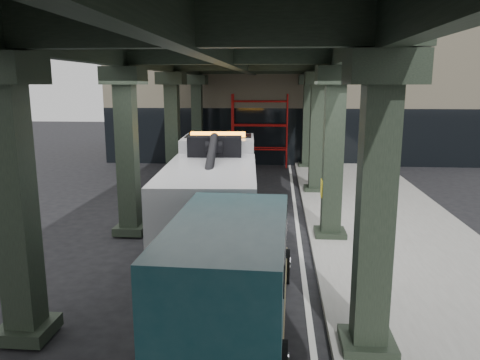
% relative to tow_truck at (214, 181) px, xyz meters
% --- Properties ---
extents(ground, '(90.00, 90.00, 0.00)m').
position_rel_tow_truck_xyz_m(ground, '(0.99, -3.21, -1.46)').
color(ground, black).
rests_on(ground, ground).
extents(sidewalk, '(5.00, 40.00, 0.15)m').
position_rel_tow_truck_xyz_m(sidewalk, '(5.49, -1.21, -1.38)').
color(sidewalk, gray).
rests_on(sidewalk, ground).
extents(lane_stripe, '(0.12, 38.00, 0.01)m').
position_rel_tow_truck_xyz_m(lane_stripe, '(2.69, -1.21, -1.45)').
color(lane_stripe, silver).
rests_on(lane_stripe, ground).
extents(viaduct, '(7.40, 32.00, 6.40)m').
position_rel_tow_truck_xyz_m(viaduct, '(0.59, -1.21, 4.00)').
color(viaduct, black).
rests_on(viaduct, ground).
extents(building, '(22.00, 10.00, 8.00)m').
position_rel_tow_truck_xyz_m(building, '(2.99, 16.79, 2.54)').
color(building, '#C6B793').
rests_on(building, ground).
extents(scaffolding, '(3.08, 0.88, 4.00)m').
position_rel_tow_truck_xyz_m(scaffolding, '(0.99, 11.44, 0.65)').
color(scaffolding, '#B00F0E').
rests_on(scaffolding, ground).
extents(tow_truck, '(3.15, 9.27, 2.99)m').
position_rel_tow_truck_xyz_m(tow_truck, '(0.00, 0.00, 0.00)').
color(tow_truck, black).
rests_on(tow_truck, ground).
extents(towed_van, '(2.32, 5.47, 2.19)m').
position_rel_tow_truck_xyz_m(towed_van, '(1.20, -6.57, -0.28)').
color(towed_van, '#10333A').
rests_on(towed_van, ground).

